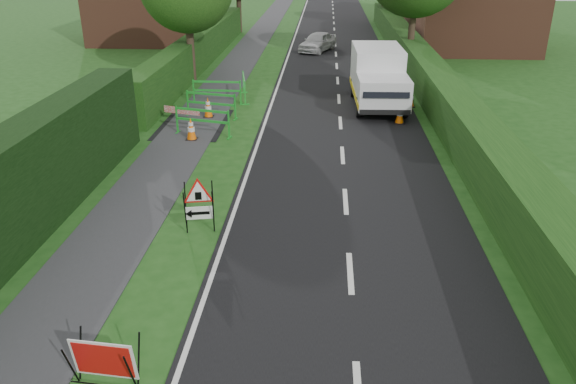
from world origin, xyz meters
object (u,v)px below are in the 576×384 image
object	(u,v)px
hatchback_car	(318,42)
triangle_sign	(197,202)
red_rect_sign	(104,361)
works_van	(378,76)

from	to	relation	value
hatchback_car	triangle_sign	bearing A→B (deg)	-73.41
red_rect_sign	works_van	bearing A→B (deg)	77.08
works_van	hatchback_car	xyz separation A→B (m)	(-2.69, 12.31, -0.63)
triangle_sign	red_rect_sign	bearing A→B (deg)	-105.45
triangle_sign	works_van	size ratio (longest dim) A/B	0.23
red_rect_sign	works_van	xyz separation A→B (m)	(5.44, 16.64, 0.73)
hatchback_car	red_rect_sign	bearing A→B (deg)	-73.18
works_van	red_rect_sign	bearing A→B (deg)	-109.90
red_rect_sign	works_van	world-z (taller)	works_van
works_van	hatchback_car	size ratio (longest dim) A/B	1.49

